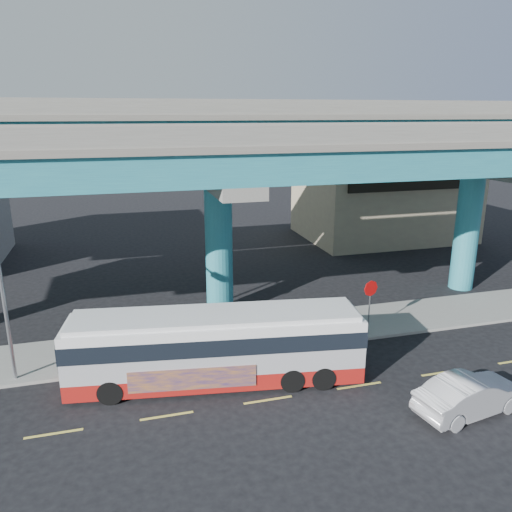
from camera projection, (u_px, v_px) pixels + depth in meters
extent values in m
plane|color=black|center=(266.00, 396.00, 20.13)|extent=(120.00, 120.00, 0.00)
cube|color=gray|center=(234.00, 337.00, 25.20)|extent=(70.00, 4.00, 0.15)
cube|color=#D8C64C|center=(54.00, 434.00, 17.77)|extent=(2.00, 0.12, 0.01)
cube|color=#D8C64C|center=(167.00, 416.00, 18.81)|extent=(2.00, 0.12, 0.01)
cube|color=#D8C64C|center=(268.00, 400.00, 19.85)|extent=(2.00, 0.12, 0.01)
cube|color=#D8C64C|center=(359.00, 386.00, 20.89)|extent=(2.00, 0.12, 0.01)
cube|color=#D8C64C|center=(442.00, 373.00, 21.94)|extent=(2.00, 0.12, 0.01)
cylinder|color=#216C7E|center=(219.00, 251.00, 27.43)|extent=(1.50, 1.50, 7.40)
cube|color=gray|center=(217.00, 178.00, 26.31)|extent=(2.00, 12.00, 0.60)
cube|color=gray|center=(205.00, 155.00, 29.30)|extent=(1.80, 5.00, 1.20)
cylinder|color=#216C7E|center=(467.00, 232.00, 31.59)|extent=(1.50, 1.50, 7.40)
cube|color=gray|center=(474.00, 169.00, 30.48)|extent=(2.00, 12.00, 0.60)
cube|color=gray|center=(441.00, 150.00, 33.46)|extent=(1.80, 5.00, 1.20)
cube|color=#216C7E|center=(232.00, 165.00, 22.80)|extent=(52.00, 5.00, 1.40)
cube|color=gray|center=(232.00, 146.00, 22.56)|extent=(52.00, 5.40, 0.30)
cube|color=gray|center=(246.00, 136.00, 20.10)|extent=(52.00, 0.25, 0.80)
cube|color=gray|center=(220.00, 132.00, 24.72)|extent=(52.00, 0.25, 0.80)
cube|color=#216C7E|center=(205.00, 132.00, 28.94)|extent=(52.00, 5.00, 1.40)
cube|color=gray|center=(204.00, 117.00, 28.70)|extent=(52.00, 5.40, 0.30)
cube|color=gray|center=(212.00, 107.00, 26.24)|extent=(52.00, 0.25, 0.80)
cube|color=gray|center=(197.00, 108.00, 30.86)|extent=(52.00, 0.25, 0.80)
cube|color=tan|center=(383.00, 199.00, 45.11)|extent=(14.00, 10.00, 7.00)
cube|color=black|center=(417.00, 183.00, 39.81)|extent=(12.00, 0.25, 1.20)
cube|color=maroon|center=(217.00, 370.00, 21.09)|extent=(12.32, 4.32, 0.70)
cube|color=silver|center=(216.00, 346.00, 20.78)|extent=(12.32, 4.32, 1.51)
cube|color=black|center=(216.00, 335.00, 20.64)|extent=(12.39, 4.37, 0.70)
cube|color=silver|center=(216.00, 322.00, 20.49)|extent=(12.32, 4.32, 0.40)
cube|color=silver|center=(215.00, 316.00, 20.40)|extent=(11.89, 4.01, 0.20)
cube|color=black|center=(357.00, 330.00, 21.42)|extent=(0.40, 2.30, 1.21)
cube|color=black|center=(65.00, 346.00, 19.95)|extent=(0.40, 2.30, 1.21)
cube|color=navy|center=(193.00, 379.00, 19.62)|extent=(4.98, 0.79, 0.91)
cylinder|color=black|center=(110.00, 392.00, 19.49)|extent=(1.04, 0.45, 1.01)
cylinder|color=black|center=(118.00, 364.00, 21.69)|extent=(1.04, 0.45, 1.01)
cylinder|color=black|center=(292.00, 380.00, 20.36)|extent=(1.04, 0.45, 1.01)
cylinder|color=black|center=(282.00, 354.00, 22.57)|extent=(1.04, 0.45, 1.01)
cylinder|color=black|center=(323.00, 378.00, 20.52)|extent=(1.04, 0.45, 1.01)
cylinder|color=black|center=(310.00, 352.00, 22.73)|extent=(1.04, 0.45, 1.01)
imported|color=#B0B0B5|center=(471.00, 395.00, 18.85)|extent=(3.02, 5.04, 1.49)
cylinder|color=gray|center=(3.00, 297.00, 20.18)|extent=(0.16, 0.16, 7.36)
cylinder|color=gray|center=(369.00, 309.00, 25.40)|extent=(0.06, 0.06, 2.41)
cylinder|color=#B20A0A|center=(371.00, 288.00, 25.05)|extent=(0.82, 0.20, 0.83)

